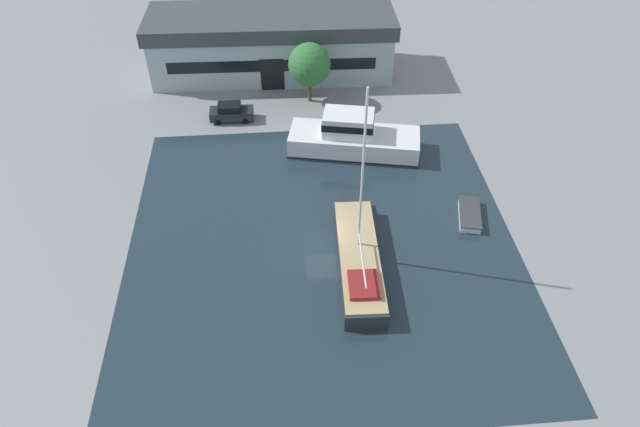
# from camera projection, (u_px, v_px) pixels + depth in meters

# --- Properties ---
(ground_plane) EXTENTS (440.00, 440.00, 0.00)m
(ground_plane) POSITION_uv_depth(u_px,v_px,m) (323.00, 244.00, 42.27)
(ground_plane) COLOR gray
(water_canal) EXTENTS (28.53, 30.18, 0.01)m
(water_canal) POSITION_uv_depth(u_px,v_px,m) (323.00, 244.00, 42.27)
(water_canal) COLOR #1E2D38
(water_canal) RESTS_ON ground
(warehouse_building) EXTENTS (25.61, 8.80, 6.38)m
(warehouse_building) POSITION_uv_depth(u_px,v_px,m) (272.00, 43.00, 59.77)
(warehouse_building) COLOR #99A8B2
(warehouse_building) RESTS_ON ground
(quay_tree_near_building) EXTENTS (4.11, 4.11, 6.03)m
(quay_tree_near_building) POSITION_uv_depth(u_px,v_px,m) (309.00, 64.00, 54.74)
(quay_tree_near_building) COLOR brown
(quay_tree_near_building) RESTS_ON ground
(parked_car) EXTENTS (4.13, 1.74, 1.73)m
(parked_car) POSITION_uv_depth(u_px,v_px,m) (231.00, 112.00, 54.18)
(parked_car) COLOR #1E2328
(parked_car) RESTS_ON ground
(sailboat_moored) EXTENTS (3.28, 12.49, 13.86)m
(sailboat_moored) POSITION_uv_depth(u_px,v_px,m) (358.00, 257.00, 40.21)
(sailboat_moored) COLOR #23282D
(sailboat_moored) RESTS_ON water_canal
(motor_cruiser) EXTENTS (12.03, 6.18, 3.81)m
(motor_cruiser) POSITION_uv_depth(u_px,v_px,m) (353.00, 138.00, 50.10)
(motor_cruiser) COLOR silver
(motor_cruiser) RESTS_ON water_canal
(small_dinghy) EXTENTS (2.40, 4.03, 0.62)m
(small_dinghy) POSITION_uv_depth(u_px,v_px,m) (469.00, 215.00, 44.19)
(small_dinghy) COLOR silver
(small_dinghy) RESTS_ON water_canal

